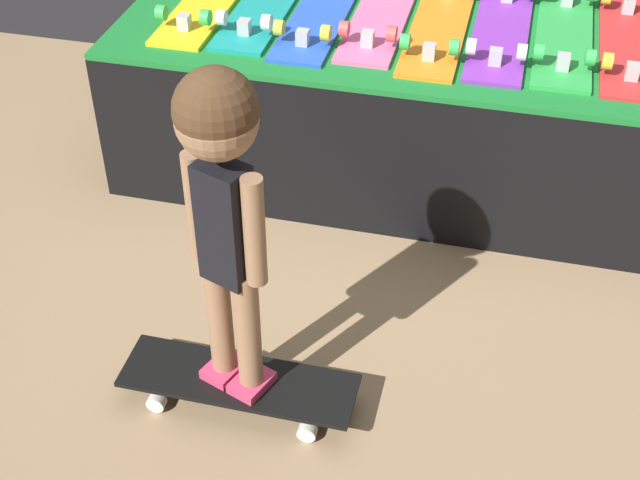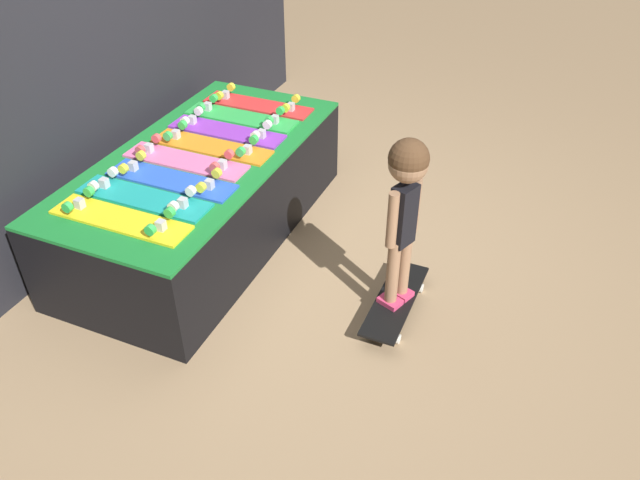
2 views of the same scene
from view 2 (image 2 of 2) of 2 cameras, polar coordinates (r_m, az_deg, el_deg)
name	(u,v)px [view 2 (image 2 of 2)]	position (r m, az deg, el deg)	size (l,w,h in m)	color
ground_plane	(288,254)	(3.79, -2.96, -1.30)	(16.00, 16.00, 0.00)	#9E7F5B
back_wall	(77,8)	(3.85, -21.36, 19.15)	(4.86, 0.10, 2.64)	black
display_rack	(204,196)	(3.86, -10.58, 4.02)	(1.99, 0.96, 0.56)	black
skateboard_yellow_on_rack	(120,218)	(3.23, -17.81, 1.94)	(0.19, 0.74, 0.09)	yellow
skateboard_teal_on_rack	(143,196)	(3.36, -15.85, 3.86)	(0.19, 0.74, 0.09)	teal
skateboard_blue_on_rack	(171,178)	(3.48, -13.47, 5.49)	(0.19, 0.74, 0.09)	blue
skateboard_pink_on_rack	(185,160)	(3.65, -12.20, 7.20)	(0.19, 0.74, 0.09)	pink
skateboard_orange_on_rack	(211,145)	(3.78, -9.90, 8.54)	(0.19, 0.74, 0.09)	orange
skateboard_purple_on_rack	(227,130)	(3.94, -8.54, 9.92)	(0.19, 0.74, 0.09)	purple
skateboard_green_on_rack	(241,116)	(4.11, -7.24, 11.18)	(0.19, 0.74, 0.09)	green
skateboard_red_on_rack	(258,104)	(4.27, -5.70, 12.29)	(0.19, 0.74, 0.09)	red
skateboard_on_floor	(395,301)	(3.37, 6.88, -5.58)	(0.65, 0.19, 0.09)	black
child	(405,194)	(2.96, 7.82, 4.20)	(0.22, 0.19, 0.94)	#E03D6B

